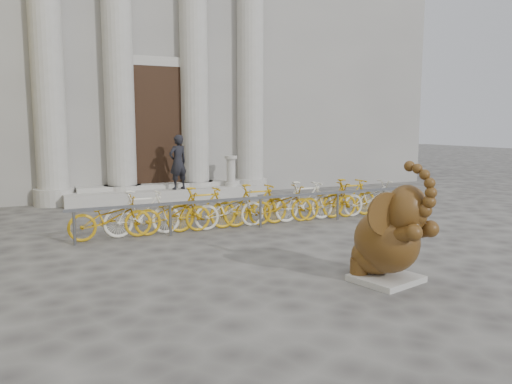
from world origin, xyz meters
name	(u,v)px	position (x,y,z in m)	size (l,w,h in m)	color
ground	(327,287)	(0.00, 0.00, 0.00)	(80.00, 80.00, 0.00)	#474442
classical_building	(125,34)	(0.00, 14.93, 5.98)	(22.00, 10.70, 12.00)	gray
entrance_steps	(164,194)	(0.00, 9.40, 0.18)	(6.00, 1.20, 0.36)	#A8A59E
elephant_statue	(389,239)	(0.96, -0.20, 0.67)	(1.21, 1.45, 1.85)	#A8A59E
bike_rack	(256,205)	(0.95, 4.52, 0.50)	(8.57, 0.53, 1.00)	slate
pedestrian	(178,162)	(0.39, 9.05, 1.21)	(0.62, 0.41, 1.70)	black
balustrade_post	(231,172)	(2.18, 9.10, 0.82)	(0.41, 0.41, 1.00)	#A8A59E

